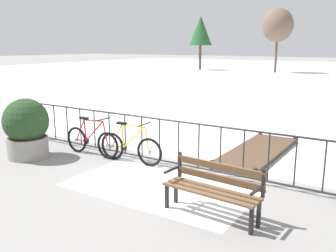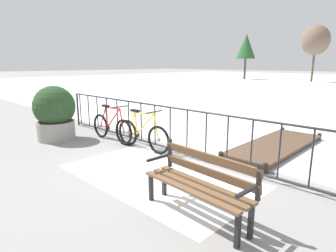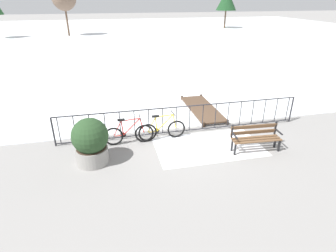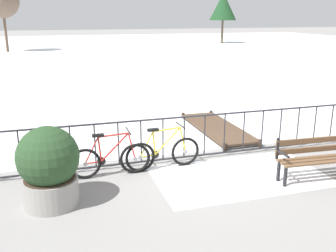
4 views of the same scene
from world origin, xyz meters
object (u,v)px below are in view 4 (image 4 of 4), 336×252
bicycle_second (110,159)px  planter_with_shrub (49,167)px  park_bench (314,155)px  bicycle_near_railing (163,153)px

bicycle_second → planter_with_shrub: (-1.21, -0.95, 0.36)m
bicycle_second → park_bench: bicycle_second is taller
bicycle_near_railing → planter_with_shrub: size_ratio=1.18×
bicycle_second → planter_with_shrub: planter_with_shrub is taller
park_bench → planter_with_shrub: bearing=175.6°
park_bench → bicycle_near_railing: bearing=153.4°
bicycle_near_railing → planter_with_shrub: bearing=-157.0°
bicycle_second → park_bench: (3.99, -1.35, 0.14)m
bicycle_second → park_bench: bearing=-18.7°
bicycle_near_railing → park_bench: size_ratio=1.05×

